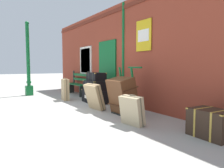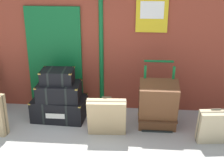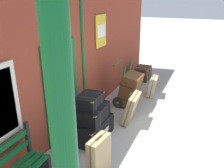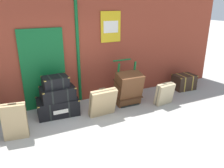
{
  "view_description": "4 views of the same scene",
  "coord_description": "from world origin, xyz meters",
  "px_view_note": "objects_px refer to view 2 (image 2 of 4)",
  "views": [
    {
      "loc": [
        5.81,
        -1.44,
        1.21
      ],
      "look_at": [
        0.64,
        1.87,
        0.69
      ],
      "focal_mm": 33.8,
      "sensor_mm": 36.0,
      "label": 1
    },
    {
      "loc": [
        1.13,
        -3.58,
        2.88
      ],
      "look_at": [
        0.69,
        1.6,
        0.86
      ],
      "focal_mm": 50.4,
      "sensor_mm": 36.0,
      "label": 2
    },
    {
      "loc": [
        -4.33,
        -0.28,
        2.92
      ],
      "look_at": [
        0.74,
        1.84,
        0.86
      ],
      "focal_mm": 37.96,
      "sensor_mm": 36.0,
      "label": 3
    },
    {
      "loc": [
        -1.32,
        -3.35,
        2.68
      ],
      "look_at": [
        1.15,
        1.88,
        0.58
      ],
      "focal_mm": 35.88,
      "sensor_mm": 36.0,
      "label": 4
    }
  ],
  "objects_px": {
    "porters_trolley": "(157,111)",
    "large_brown_trunk": "(158,105)",
    "steamer_trunk_base": "(60,108)",
    "suitcase_cream": "(214,127)",
    "steamer_trunk_middle": "(59,91)",
    "steamer_trunk_top": "(57,76)",
    "suitcase_tan": "(107,117)"
  },
  "relations": [
    {
      "from": "steamer_trunk_middle",
      "to": "steamer_trunk_top",
      "type": "bearing_deg",
      "value": 121.83
    },
    {
      "from": "steamer_trunk_base",
      "to": "suitcase_cream",
      "type": "height_order",
      "value": "suitcase_cream"
    },
    {
      "from": "steamer_trunk_middle",
      "to": "steamer_trunk_top",
      "type": "height_order",
      "value": "steamer_trunk_top"
    },
    {
      "from": "steamer_trunk_top",
      "to": "large_brown_trunk",
      "type": "distance_m",
      "value": 1.95
    },
    {
      "from": "large_brown_trunk",
      "to": "suitcase_cream",
      "type": "xyz_separation_m",
      "value": [
        0.92,
        -0.42,
        -0.17
      ]
    },
    {
      "from": "suitcase_cream",
      "to": "suitcase_tan",
      "type": "relative_size",
      "value": 0.85
    },
    {
      "from": "suitcase_cream",
      "to": "suitcase_tan",
      "type": "bearing_deg",
      "value": 177.29
    },
    {
      "from": "porters_trolley",
      "to": "large_brown_trunk",
      "type": "relative_size",
      "value": 1.26
    },
    {
      "from": "steamer_trunk_base",
      "to": "suitcase_tan",
      "type": "relative_size",
      "value": 1.41
    },
    {
      "from": "porters_trolley",
      "to": "steamer_trunk_base",
      "type": "bearing_deg",
      "value": 177.31
    },
    {
      "from": "steamer_trunk_base",
      "to": "steamer_trunk_middle",
      "type": "distance_m",
      "value": 0.37
    },
    {
      "from": "steamer_trunk_middle",
      "to": "suitcase_tan",
      "type": "bearing_deg",
      "value": -30.19
    },
    {
      "from": "large_brown_trunk",
      "to": "porters_trolley",
      "type": "bearing_deg",
      "value": 90.0
    },
    {
      "from": "porters_trolley",
      "to": "large_brown_trunk",
      "type": "height_order",
      "value": "porters_trolley"
    },
    {
      "from": "steamer_trunk_base",
      "to": "steamer_trunk_top",
      "type": "relative_size",
      "value": 1.66
    },
    {
      "from": "steamer_trunk_base",
      "to": "steamer_trunk_middle",
      "type": "bearing_deg",
      "value": -53.67
    },
    {
      "from": "porters_trolley",
      "to": "suitcase_cream",
      "type": "bearing_deg",
      "value": -32.62
    },
    {
      "from": "steamer_trunk_base",
      "to": "suitcase_tan",
      "type": "bearing_deg",
      "value": -30.87
    },
    {
      "from": "steamer_trunk_middle",
      "to": "suitcase_tan",
      "type": "height_order",
      "value": "steamer_trunk_middle"
    },
    {
      "from": "steamer_trunk_top",
      "to": "steamer_trunk_middle",
      "type": "bearing_deg",
      "value": -58.17
    },
    {
      "from": "large_brown_trunk",
      "to": "suitcase_cream",
      "type": "bearing_deg",
      "value": -24.33
    },
    {
      "from": "large_brown_trunk",
      "to": "steamer_trunk_top",
      "type": "bearing_deg",
      "value": 171.79
    },
    {
      "from": "steamer_trunk_middle",
      "to": "steamer_trunk_top",
      "type": "xyz_separation_m",
      "value": [
        -0.02,
        0.04,
        0.29
      ]
    },
    {
      "from": "large_brown_trunk",
      "to": "steamer_trunk_middle",
      "type": "bearing_deg",
      "value": 172.87
    },
    {
      "from": "steamer_trunk_top",
      "to": "suitcase_cream",
      "type": "height_order",
      "value": "steamer_trunk_top"
    },
    {
      "from": "steamer_trunk_base",
      "to": "suitcase_cream",
      "type": "distance_m",
      "value": 2.89
    },
    {
      "from": "suitcase_cream",
      "to": "porters_trolley",
      "type": "bearing_deg",
      "value": 147.38
    },
    {
      "from": "porters_trolley",
      "to": "large_brown_trunk",
      "type": "distance_m",
      "value": 0.27
    },
    {
      "from": "steamer_trunk_base",
      "to": "suitcase_cream",
      "type": "relative_size",
      "value": 1.65
    },
    {
      "from": "porters_trolley",
      "to": "large_brown_trunk",
      "type": "bearing_deg",
      "value": -90.0
    },
    {
      "from": "porters_trolley",
      "to": "suitcase_tan",
      "type": "bearing_deg",
      "value": -150.74
    },
    {
      "from": "porters_trolley",
      "to": "suitcase_tan",
      "type": "distance_m",
      "value": 1.03
    }
  ]
}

